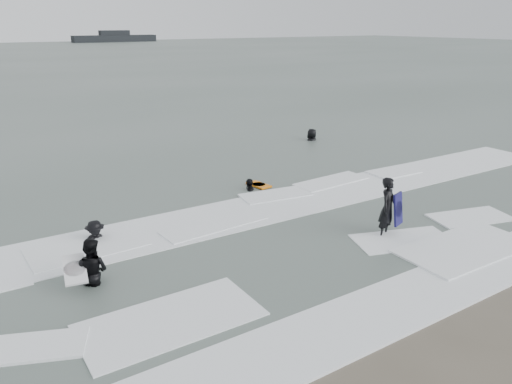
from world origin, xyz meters
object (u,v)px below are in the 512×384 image
surfer_wading (94,284)px  surfer_breaker (96,242)px  surfer_right_near (250,191)px  surfer_right_far (312,141)px  surfer_centre (385,236)px  vessel_horizon (115,38)px

surfer_wading → surfer_breaker: (0.72, 2.42, 0.00)m
surfer_right_near → surfer_right_far: 8.77m
surfer_centre → surfer_right_far: (5.82, 10.90, 0.00)m
surfer_right_near → surfer_breaker: bearing=-44.3°
surfer_breaker → surfer_right_far: size_ratio=0.82×
surfer_centre → vessel_horizon: size_ratio=0.07×
surfer_right_near → vessel_horizon: bearing=-163.3°
surfer_centre → surfer_wading: surfer_centre is taller
surfer_centre → surfer_right_near: surfer_centre is taller
surfer_right_near → surfer_right_far: size_ratio=0.90×
surfer_wading → surfer_right_near: surfer_wading is taller
surfer_centre → surfer_breaker: bearing=127.3°
surfer_centre → surfer_breaker: (-7.35, 4.16, 0.00)m
surfer_wading → vessel_horizon: vessel_horizon is taller
surfer_wading → surfer_right_near: (6.84, 3.93, 0.00)m
surfer_breaker → surfer_right_near: size_ratio=0.91×
surfer_wading → surfer_right_far: 16.63m
surfer_right_far → vessel_horizon: vessel_horizon is taller
surfer_breaker → vessel_horizon: (44.41, 142.56, 1.26)m
surfer_breaker → surfer_right_far: surfer_right_far is taller
surfer_right_far → surfer_centre: bearing=41.9°
surfer_breaker → vessel_horizon: bearing=72.3°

